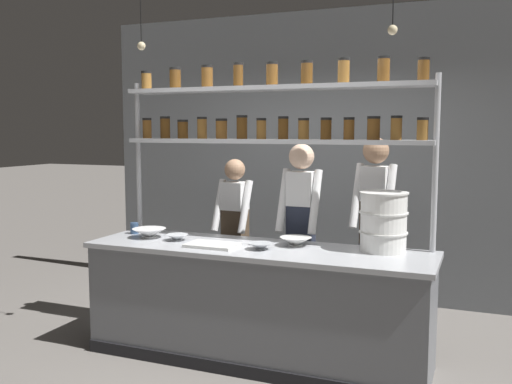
{
  "coord_description": "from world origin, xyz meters",
  "views": [
    {
      "loc": [
        1.65,
        -4.1,
        1.85
      ],
      "look_at": [
        -0.09,
        0.2,
        1.33
      ],
      "focal_mm": 40.0,
      "sensor_mm": 36.0,
      "label": 1
    }
  ],
  "objects_px": {
    "cutting_board": "(212,245)",
    "serving_cup_front": "(134,228)",
    "chef_right": "(374,223)",
    "prep_bowl_near_left": "(149,233)",
    "container_stack": "(383,222)",
    "prep_bowl_near_right": "(261,246)",
    "prep_bowl_center_front": "(296,242)",
    "spice_shelf_unit": "(272,121)",
    "chef_center": "(301,227)",
    "prep_bowl_center_back": "(177,238)",
    "chef_left": "(235,229)"
  },
  "relations": [
    {
      "from": "cutting_board",
      "to": "serving_cup_front",
      "type": "relative_size",
      "value": 4.04
    },
    {
      "from": "chef_right",
      "to": "serving_cup_front",
      "type": "relative_size",
      "value": 17.92
    },
    {
      "from": "prep_bowl_near_left",
      "to": "container_stack",
      "type": "bearing_deg",
      "value": 5.95
    },
    {
      "from": "cutting_board",
      "to": "prep_bowl_near_right",
      "type": "height_order",
      "value": "prep_bowl_near_right"
    },
    {
      "from": "prep_bowl_center_front",
      "to": "serving_cup_front",
      "type": "relative_size",
      "value": 2.58
    },
    {
      "from": "chef_right",
      "to": "prep_bowl_near_right",
      "type": "xyz_separation_m",
      "value": [
        -0.71,
        -0.91,
        -0.09
      ]
    },
    {
      "from": "container_stack",
      "to": "prep_bowl_near_right",
      "type": "height_order",
      "value": "container_stack"
    },
    {
      "from": "spice_shelf_unit",
      "to": "chef_center",
      "type": "xyz_separation_m",
      "value": [
        0.18,
        0.24,
        -0.92
      ]
    },
    {
      "from": "spice_shelf_unit",
      "to": "prep_bowl_near_left",
      "type": "xyz_separation_m",
      "value": [
        -1.0,
        -0.31,
        -0.96
      ]
    },
    {
      "from": "serving_cup_front",
      "to": "prep_bowl_center_back",
      "type": "bearing_deg",
      "value": -14.23
    },
    {
      "from": "prep_bowl_near_left",
      "to": "serving_cup_front",
      "type": "height_order",
      "value": "serving_cup_front"
    },
    {
      "from": "chef_center",
      "to": "serving_cup_front",
      "type": "bearing_deg",
      "value": -161.42
    },
    {
      "from": "spice_shelf_unit",
      "to": "prep_bowl_near_left",
      "type": "relative_size",
      "value": 9.19
    },
    {
      "from": "prep_bowl_center_front",
      "to": "prep_bowl_center_back",
      "type": "distance_m",
      "value": 1.0
    },
    {
      "from": "prep_bowl_near_left",
      "to": "serving_cup_front",
      "type": "xyz_separation_m",
      "value": [
        -0.22,
        0.11,
        0.01
      ]
    },
    {
      "from": "chef_center",
      "to": "serving_cup_front",
      "type": "relative_size",
      "value": 17.39
    },
    {
      "from": "serving_cup_front",
      "to": "container_stack",
      "type": "bearing_deg",
      "value": 2.51
    },
    {
      "from": "chef_left",
      "to": "serving_cup_front",
      "type": "height_order",
      "value": "chef_left"
    },
    {
      "from": "prep_bowl_center_front",
      "to": "serving_cup_front",
      "type": "height_order",
      "value": "serving_cup_front"
    },
    {
      "from": "container_stack",
      "to": "serving_cup_front",
      "type": "bearing_deg",
      "value": -177.49
    },
    {
      "from": "serving_cup_front",
      "to": "chef_right",
      "type": "bearing_deg",
      "value": 19.51
    },
    {
      "from": "prep_bowl_near_right",
      "to": "container_stack",
      "type": "bearing_deg",
      "value": 18.55
    },
    {
      "from": "container_stack",
      "to": "spice_shelf_unit",
      "type": "bearing_deg",
      "value": 173.32
    },
    {
      "from": "spice_shelf_unit",
      "to": "chef_right",
      "type": "bearing_deg",
      "value": 32.98
    },
    {
      "from": "chef_left",
      "to": "serving_cup_front",
      "type": "bearing_deg",
      "value": -128.45
    },
    {
      "from": "spice_shelf_unit",
      "to": "chef_right",
      "type": "height_order",
      "value": "spice_shelf_unit"
    },
    {
      "from": "container_stack",
      "to": "prep_bowl_center_front",
      "type": "distance_m",
      "value": 0.71
    },
    {
      "from": "container_stack",
      "to": "serving_cup_front",
      "type": "xyz_separation_m",
      "value": [
        -2.17,
        -0.1,
        -0.18
      ]
    },
    {
      "from": "chef_center",
      "to": "prep_bowl_center_front",
      "type": "bearing_deg",
      "value": -76.8
    },
    {
      "from": "chef_right",
      "to": "cutting_board",
      "type": "distance_m",
      "value": 1.46
    },
    {
      "from": "prep_bowl_center_back",
      "to": "cutting_board",
      "type": "bearing_deg",
      "value": -16.38
    },
    {
      "from": "chef_center",
      "to": "prep_bowl_near_right",
      "type": "distance_m",
      "value": 0.66
    },
    {
      "from": "spice_shelf_unit",
      "to": "prep_bowl_near_right",
      "type": "bearing_deg",
      "value": -81.21
    },
    {
      "from": "prep_bowl_near_right",
      "to": "prep_bowl_near_left",
      "type": "bearing_deg",
      "value": 174.94
    },
    {
      "from": "cutting_board",
      "to": "serving_cup_front",
      "type": "distance_m",
      "value": 0.92
    },
    {
      "from": "chef_right",
      "to": "prep_bowl_near_left",
      "type": "bearing_deg",
      "value": -149.76
    },
    {
      "from": "prep_bowl_near_left",
      "to": "spice_shelf_unit",
      "type": "bearing_deg",
      "value": 17.43
    },
    {
      "from": "spice_shelf_unit",
      "to": "container_stack",
      "type": "height_order",
      "value": "spice_shelf_unit"
    },
    {
      "from": "prep_bowl_center_front",
      "to": "prep_bowl_near_left",
      "type": "bearing_deg",
      "value": -173.71
    },
    {
      "from": "chef_left",
      "to": "cutting_board",
      "type": "relative_size",
      "value": 3.91
    },
    {
      "from": "chef_right",
      "to": "serving_cup_front",
      "type": "distance_m",
      "value": 2.11
    },
    {
      "from": "prep_bowl_center_back",
      "to": "chef_right",
      "type": "bearing_deg",
      "value": 29.35
    },
    {
      "from": "container_stack",
      "to": "prep_bowl_center_front",
      "type": "bearing_deg",
      "value": -174.69
    },
    {
      "from": "container_stack",
      "to": "prep_bowl_near_right",
      "type": "xyz_separation_m",
      "value": [
        -0.89,
        -0.3,
        -0.2
      ]
    },
    {
      "from": "chef_center",
      "to": "prep_bowl_near_left",
      "type": "relative_size",
      "value": 5.97
    },
    {
      "from": "chef_left",
      "to": "chef_center",
      "type": "xyz_separation_m",
      "value": [
        0.74,
        -0.25,
        0.11
      ]
    },
    {
      "from": "chef_left",
      "to": "cutting_board",
      "type": "bearing_deg",
      "value": -71.36
    },
    {
      "from": "chef_center",
      "to": "prep_bowl_center_front",
      "type": "distance_m",
      "value": 0.42
    },
    {
      "from": "chef_center",
      "to": "container_stack",
      "type": "distance_m",
      "value": 0.86
    },
    {
      "from": "prep_bowl_near_left",
      "to": "prep_bowl_center_back",
      "type": "xyz_separation_m",
      "value": [
        0.29,
        -0.02,
        -0.01
      ]
    }
  ]
}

